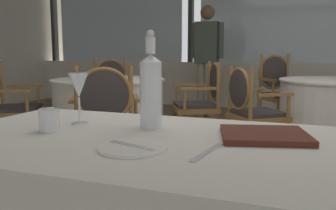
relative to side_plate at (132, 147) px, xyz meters
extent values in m
plane|color=#756047|center=(-0.02, 1.66, -0.76)|extent=(14.65, 14.65, 0.00)
cube|color=silver|center=(-0.02, 5.89, -0.34)|extent=(10.00, 0.12, 0.85)
cube|color=silver|center=(-3.16, 5.91, 0.92)|extent=(2.76, 0.02, 1.68)
cube|color=#333338|center=(-4.73, 5.89, 0.92)|extent=(0.08, 0.14, 1.68)
cube|color=silver|center=(-0.02, 5.91, 0.92)|extent=(2.76, 0.02, 1.68)
cube|color=#333338|center=(-1.59, 5.89, 0.92)|extent=(0.08, 0.14, 1.68)
cube|color=silver|center=(-0.02, 0.14, -0.02)|extent=(1.47, 0.84, 0.02)
cylinder|color=white|center=(0.00, 0.00, 0.00)|extent=(0.21, 0.21, 0.01)
cube|color=silver|center=(0.00, 0.00, 0.01)|extent=(0.17, 0.07, 0.00)
cube|color=silver|center=(0.21, 0.04, 0.00)|extent=(0.05, 0.20, 0.00)
cylinder|color=white|center=(-0.07, 0.31, 0.12)|extent=(0.08, 0.08, 0.24)
cone|color=white|center=(-0.07, 0.31, 0.25)|extent=(0.08, 0.08, 0.03)
cylinder|color=white|center=(-0.07, 0.31, 0.30)|extent=(0.04, 0.04, 0.06)
sphere|color=silver|center=(-0.07, 0.31, 0.34)|extent=(0.03, 0.03, 0.03)
cylinder|color=white|center=(-0.36, 0.28, 0.00)|extent=(0.06, 0.06, 0.00)
cylinder|color=white|center=(-0.36, 0.28, 0.05)|extent=(0.01, 0.01, 0.10)
cone|color=white|center=(-0.36, 0.28, 0.15)|extent=(0.08, 0.08, 0.10)
cylinder|color=white|center=(-0.38, 0.12, 0.04)|extent=(0.07, 0.07, 0.08)
cube|color=#512319|center=(0.35, 0.27, 0.01)|extent=(0.33, 0.30, 0.02)
cylinder|color=silver|center=(0.79, 3.19, -0.39)|extent=(1.11, 1.11, 0.74)
cube|color=olive|center=(0.23, 3.91, -0.31)|extent=(0.65, 0.65, 0.05)
cube|color=#383333|center=(0.23, 3.91, -0.27)|extent=(0.59, 0.59, 0.04)
cylinder|color=olive|center=(0.51, 3.87, -0.55)|extent=(0.04, 0.04, 0.43)
cylinder|color=olive|center=(0.19, 3.63, -0.55)|extent=(0.04, 0.04, 0.43)
cylinder|color=olive|center=(0.27, 4.19, -0.55)|extent=(0.04, 0.04, 0.43)
cylinder|color=olive|center=(-0.05, 3.94, -0.55)|extent=(0.04, 0.04, 0.43)
cylinder|color=olive|center=(0.27, 4.19, -0.02)|extent=(0.04, 0.04, 0.54)
cylinder|color=olive|center=(-0.05, 3.94, -0.02)|extent=(0.04, 0.04, 0.54)
ellipsoid|color=#383333|center=(0.10, 4.08, 0.01)|extent=(0.34, 0.28, 0.45)
torus|color=olive|center=(0.10, 4.08, 0.01)|extent=(0.38, 0.31, 0.46)
cube|color=olive|center=(0.44, 4.05, -0.06)|extent=(0.25, 0.31, 0.03)
cylinder|color=olive|center=(0.53, 3.93, -0.17)|extent=(0.03, 0.03, 0.22)
cube|color=olive|center=(0.04, 3.74, -0.06)|extent=(0.25, 0.31, 0.03)
cylinder|color=olive|center=(0.13, 3.63, -0.17)|extent=(0.03, 0.03, 0.22)
cube|color=olive|center=(0.07, 2.63, -0.35)|extent=(0.65, 0.65, 0.05)
cube|color=#383333|center=(0.07, 2.63, -0.31)|extent=(0.59, 0.59, 0.04)
cylinder|color=olive|center=(0.10, 2.91, -0.57)|extent=(0.04, 0.04, 0.39)
cylinder|color=olive|center=(0.35, 2.59, -0.57)|extent=(0.04, 0.04, 0.39)
cylinder|color=olive|center=(-0.21, 2.66, -0.57)|extent=(0.04, 0.04, 0.39)
cylinder|color=olive|center=(0.03, 2.35, -0.57)|extent=(0.04, 0.04, 0.39)
cylinder|color=olive|center=(-0.21, 2.66, -0.09)|extent=(0.04, 0.04, 0.46)
cylinder|color=olive|center=(0.03, 2.35, -0.09)|extent=(0.04, 0.04, 0.46)
ellipsoid|color=#383333|center=(-0.10, 2.50, -0.07)|extent=(0.28, 0.34, 0.39)
torus|color=olive|center=(-0.10, 2.50, -0.07)|extent=(0.27, 0.34, 0.40)
cube|color=olive|center=(-0.07, 2.84, -0.10)|extent=(0.31, 0.25, 0.03)
cylinder|color=olive|center=(0.04, 2.92, -0.21)|extent=(0.03, 0.03, 0.22)
cube|color=olive|center=(0.24, 2.44, -0.10)|extent=(0.31, 0.25, 0.03)
cylinder|color=olive|center=(0.35, 2.53, -0.21)|extent=(0.03, 0.03, 0.22)
cylinder|color=silver|center=(-1.46, 2.44, -0.02)|extent=(1.19, 1.19, 0.02)
cylinder|color=silver|center=(-1.46, 2.44, -0.39)|extent=(1.15, 1.15, 0.74)
cube|color=olive|center=(-0.63, 2.88, -0.34)|extent=(0.62, 0.62, 0.05)
cube|color=#383333|center=(-0.63, 2.88, -0.30)|extent=(0.57, 0.57, 0.04)
cylinder|color=olive|center=(-0.72, 2.61, -0.56)|extent=(0.04, 0.04, 0.40)
cylinder|color=olive|center=(-0.90, 2.96, -0.56)|extent=(0.04, 0.04, 0.40)
cylinder|color=olive|center=(-0.36, 2.80, -0.56)|extent=(0.04, 0.04, 0.40)
cylinder|color=olive|center=(-0.55, 3.15, -0.56)|extent=(0.04, 0.04, 0.40)
cylinder|color=olive|center=(-0.36, 2.80, -0.07)|extent=(0.04, 0.04, 0.49)
cylinder|color=olive|center=(-0.55, 3.15, -0.07)|extent=(0.04, 0.04, 0.49)
ellipsoid|color=#383333|center=(-0.44, 2.98, -0.05)|extent=(0.23, 0.37, 0.41)
torus|color=olive|center=(-0.44, 2.98, -0.05)|extent=(0.23, 0.39, 0.42)
cube|color=olive|center=(-0.53, 2.65, -0.09)|extent=(0.34, 0.20, 0.03)
cylinder|color=olive|center=(-0.66, 2.58, -0.20)|extent=(0.03, 0.03, 0.22)
cube|color=olive|center=(-0.77, 3.09, -0.09)|extent=(0.34, 0.20, 0.03)
cylinder|color=olive|center=(-0.89, 3.03, -0.20)|extent=(0.03, 0.03, 0.22)
cube|color=olive|center=(-1.90, 3.27, -0.33)|extent=(0.62, 0.62, 0.05)
cube|color=#383333|center=(-1.90, 3.27, -0.29)|extent=(0.57, 0.57, 0.04)
cylinder|color=olive|center=(-1.62, 3.19, -0.56)|extent=(0.04, 0.04, 0.41)
cylinder|color=olive|center=(-1.98, 3.00, -0.56)|extent=(0.04, 0.04, 0.41)
cylinder|color=olive|center=(-1.81, 3.54, -0.56)|extent=(0.04, 0.04, 0.41)
cylinder|color=olive|center=(-2.17, 3.35, -0.56)|extent=(0.04, 0.04, 0.41)
cylinder|color=olive|center=(-1.81, 3.54, -0.06)|extent=(0.04, 0.04, 0.50)
cylinder|color=olive|center=(-2.17, 3.35, -0.06)|extent=(0.04, 0.04, 0.50)
ellipsoid|color=#383333|center=(-2.00, 3.46, -0.03)|extent=(0.37, 0.23, 0.42)
torus|color=olive|center=(-2.00, 3.46, -0.03)|extent=(0.40, 0.23, 0.43)
cube|color=olive|center=(-1.66, 3.37, -0.09)|extent=(0.20, 0.34, 0.03)
cylinder|color=olive|center=(-1.60, 3.25, -0.20)|extent=(0.03, 0.03, 0.22)
cube|color=olive|center=(-2.11, 3.14, -0.09)|extent=(0.20, 0.34, 0.03)
cylinder|color=olive|center=(-2.04, 3.01, -0.20)|extent=(0.03, 0.03, 0.22)
cube|color=olive|center=(-2.29, 2.01, -0.34)|extent=(0.62, 0.62, 0.05)
cube|color=#383333|center=(-2.29, 2.01, -0.29)|extent=(0.57, 0.57, 0.04)
cylinder|color=olive|center=(-2.20, 2.28, -0.56)|extent=(0.04, 0.04, 0.40)
cylinder|color=olive|center=(-2.02, 1.92, -0.56)|extent=(0.04, 0.04, 0.40)
cylinder|color=olive|center=(-2.56, 2.09, -0.56)|extent=(0.04, 0.04, 0.40)
cylinder|color=olive|center=(-2.56, 2.09, -0.07)|extent=(0.04, 0.04, 0.49)
cube|color=olive|center=(-2.38, 2.24, -0.09)|extent=(0.34, 0.20, 0.03)
cylinder|color=olive|center=(-2.26, 2.30, -0.20)|extent=(0.03, 0.03, 0.22)
cube|color=olive|center=(-2.15, 1.80, -0.09)|extent=(0.34, 0.20, 0.03)
cylinder|color=olive|center=(-2.03, 1.86, -0.20)|extent=(0.03, 0.03, 0.22)
cube|color=olive|center=(-1.02, 1.62, -0.34)|extent=(0.62, 0.62, 0.05)
cube|color=#383333|center=(-1.02, 1.62, -0.30)|extent=(0.57, 0.57, 0.04)
cylinder|color=olive|center=(-1.29, 1.70, -0.57)|extent=(0.04, 0.04, 0.40)
cylinder|color=olive|center=(-0.94, 1.89, -0.57)|extent=(0.04, 0.04, 0.40)
cylinder|color=olive|center=(-1.11, 1.35, -0.57)|extent=(0.04, 0.04, 0.40)
cylinder|color=olive|center=(-0.75, 1.53, -0.57)|extent=(0.04, 0.04, 0.40)
cylinder|color=olive|center=(-1.11, 1.35, -0.07)|extent=(0.04, 0.04, 0.50)
cylinder|color=olive|center=(-0.75, 1.53, -0.07)|extent=(0.04, 0.04, 0.50)
ellipsoid|color=#383333|center=(-0.92, 1.43, -0.05)|extent=(0.37, 0.23, 0.42)
torus|color=olive|center=(-0.92, 1.43, -0.05)|extent=(0.39, 0.23, 0.43)
cube|color=olive|center=(-1.25, 1.52, -0.10)|extent=(0.20, 0.34, 0.03)
cylinder|color=olive|center=(-1.32, 1.64, -0.21)|extent=(0.03, 0.03, 0.22)
cube|color=olive|center=(-0.81, 1.75, -0.10)|extent=(0.20, 0.34, 0.03)
cylinder|color=olive|center=(-0.88, 1.88, -0.21)|extent=(0.03, 0.03, 0.22)
cylinder|color=gray|center=(-1.07, 4.74, -0.33)|extent=(0.13, 0.13, 0.86)
cylinder|color=gray|center=(-0.89, 4.73, -0.33)|extent=(0.13, 0.13, 0.86)
cube|color=#424C42|center=(-0.98, 4.73, 0.42)|extent=(0.37, 0.22, 0.65)
sphere|color=brown|center=(-0.98, 4.73, 0.88)|extent=(0.22, 0.22, 0.22)
cylinder|color=#424C42|center=(-1.20, 4.74, 0.45)|extent=(0.09, 0.09, 0.55)
cylinder|color=#424C42|center=(-0.76, 4.72, 0.45)|extent=(0.09, 0.09, 0.55)
camera|label=1|loc=(0.45, -0.93, 0.27)|focal=39.00mm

